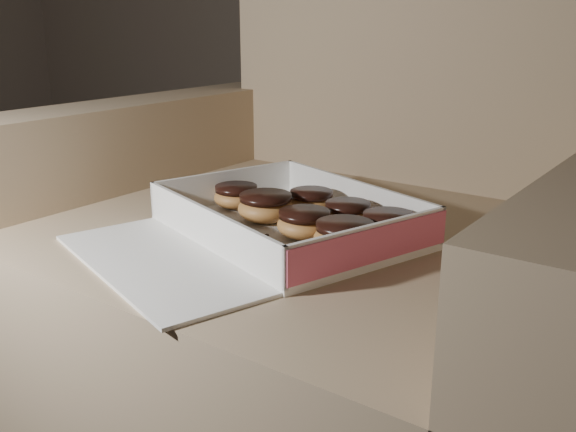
% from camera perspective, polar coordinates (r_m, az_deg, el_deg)
% --- Properties ---
extents(armchair, '(1.00, 0.84, 1.04)m').
position_cam_1_polar(armchair, '(1.11, 4.19, -6.51)').
color(armchair, tan).
rests_on(armchair, floor).
extents(bakery_box, '(0.47, 0.51, 0.06)m').
position_cam_1_polar(bakery_box, '(0.92, -1.82, -1.36)').
color(bakery_box, white).
rests_on(bakery_box, armchair).
extents(donut_a, '(0.09, 0.09, 0.04)m').
position_cam_1_polar(donut_a, '(0.98, -2.00, 0.83)').
color(donut_a, '#C88B46').
rests_on(donut_a, bakery_box).
extents(donut_b, '(0.08, 0.08, 0.04)m').
position_cam_1_polar(donut_b, '(0.85, 5.07, -1.82)').
color(donut_b, '#C88B46').
rests_on(donut_b, bakery_box).
extents(donut_c, '(0.08, 0.08, 0.04)m').
position_cam_1_polar(donut_c, '(0.90, 1.47, -0.65)').
color(donut_c, '#C88B46').
rests_on(donut_c, bakery_box).
extents(donut_d, '(0.07, 0.07, 0.04)m').
position_cam_1_polar(donut_d, '(1.02, 2.07, 1.33)').
color(donut_d, '#C88B46').
rests_on(donut_d, bakery_box).
extents(donut_e, '(0.07, 0.07, 0.04)m').
position_cam_1_polar(donut_e, '(0.96, 5.34, 0.22)').
color(donut_e, '#C88B46').
rests_on(donut_e, bakery_box).
extents(donut_f, '(0.07, 0.07, 0.04)m').
position_cam_1_polar(donut_f, '(1.05, -4.61, 1.80)').
color(donut_f, '#C88B46').
rests_on(donut_f, bakery_box).
extents(donut_g, '(0.08, 0.08, 0.04)m').
position_cam_1_polar(donut_g, '(0.90, 8.94, -0.89)').
color(donut_g, '#C88B46').
rests_on(donut_g, bakery_box).
extents(crumb_a, '(0.01, 0.01, 0.00)m').
position_cam_1_polar(crumb_a, '(0.86, 2.41, -2.98)').
color(crumb_a, black).
rests_on(crumb_a, bakery_box).
extents(crumb_b, '(0.01, 0.01, 0.00)m').
position_cam_1_polar(crumb_b, '(0.80, 1.07, -4.55)').
color(crumb_b, black).
rests_on(crumb_b, bakery_box).
extents(crumb_c, '(0.01, 0.01, 0.00)m').
position_cam_1_polar(crumb_c, '(1.05, -7.95, 0.60)').
color(crumb_c, black).
rests_on(crumb_c, bakery_box).
extents(crumb_d, '(0.01, 0.01, 0.00)m').
position_cam_1_polar(crumb_d, '(0.82, 5.97, -4.04)').
color(crumb_d, black).
rests_on(crumb_d, bakery_box).
extents(crumb_e, '(0.01, 0.01, 0.00)m').
position_cam_1_polar(crumb_e, '(0.91, -1.91, -1.72)').
color(crumb_e, black).
rests_on(crumb_e, bakery_box).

